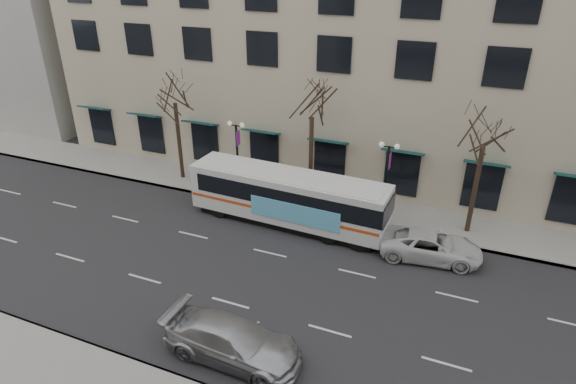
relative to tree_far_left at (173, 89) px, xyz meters
The scene contains 10 objects.
ground 14.91m from the tree_far_left, 41.35° to the right, with size 160.00×160.00×0.00m, color black.
sidewalk_far 16.40m from the tree_far_left, ahead, with size 80.00×4.00×0.15m, color gray.
tree_far_left is the anchor object (origin of this frame).
tree_far_mid 10.00m from the tree_far_left, ahead, with size 3.60×3.60×8.55m.
tree_far_right 20.00m from the tree_far_left, ahead, with size 3.60×3.60×8.06m.
lamp_post_left 6.29m from the tree_far_left, ahead, with size 1.22×0.45×5.21m.
lamp_post_right 15.48m from the tree_far_left, ahead, with size 1.22×0.45×5.21m.
city_bus 11.30m from the tree_far_left, 17.16° to the right, with size 12.38×3.21×3.33m.
silver_car 19.22m from the tree_far_left, 50.02° to the right, with size 2.39×5.87×1.70m, color #ADAFB5.
white_pickup 19.55m from the tree_far_left, 10.92° to the right, with size 2.51×5.44×1.51m, color silver.
Camera 1 is at (9.50, -18.07, 15.10)m, focal length 30.00 mm.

